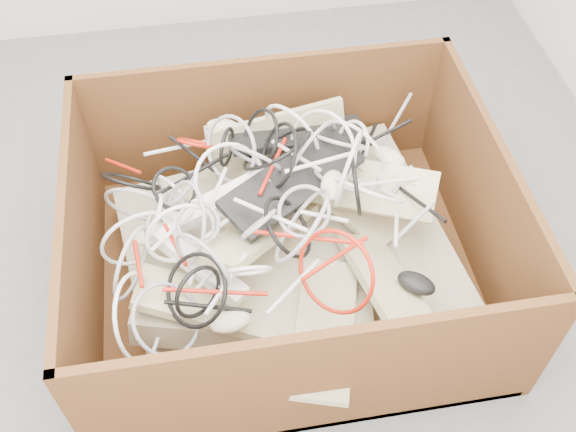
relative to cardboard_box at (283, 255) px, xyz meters
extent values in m
plane|color=#59595C|center=(-0.15, 0.01, -0.13)|extent=(3.00, 3.00, 0.00)
cube|color=#3E2C0F|center=(0.02, 0.00, -0.12)|extent=(1.25, 1.04, 0.03)
cube|color=#3E2C0F|center=(0.02, 0.51, 0.13)|extent=(1.25, 0.03, 0.51)
cube|color=#3E2C0F|center=(0.02, -0.51, 0.13)|extent=(1.25, 0.02, 0.51)
cube|color=#3E2C0F|center=(0.63, 0.00, 0.13)|extent=(0.02, 0.99, 0.51)
cube|color=#3E2C0F|center=(-0.60, 0.00, 0.13)|extent=(0.03, 0.99, 0.51)
cube|color=tan|center=(0.02, 0.02, -0.05)|extent=(1.10, 0.95, 0.20)
cube|color=tan|center=(-0.09, -0.05, 0.03)|extent=(0.79, 0.71, 0.21)
cube|color=#C7C28C|center=(-0.22, 0.07, 0.04)|extent=(0.47, 0.22, 0.10)
cube|color=#C7C28C|center=(0.22, 0.15, 0.10)|extent=(0.39, 0.45, 0.15)
cube|color=#C7C28C|center=(0.06, -0.33, 0.09)|extent=(0.28, 0.48, 0.04)
cube|color=#C7C28C|center=(-0.23, -0.23, 0.12)|extent=(0.46, 0.28, 0.19)
cube|color=#C7C28C|center=(0.26, -0.23, 0.12)|extent=(0.21, 0.44, 0.20)
cube|color=#C7C28C|center=(0.04, 0.31, 0.22)|extent=(0.46, 0.14, 0.18)
cube|color=#C7C28C|center=(-0.08, -0.03, 0.17)|extent=(0.41, 0.41, 0.22)
cube|color=#C7C28C|center=(0.26, 0.08, 0.19)|extent=(0.47, 0.33, 0.12)
cube|color=black|center=(0.10, 0.29, 0.24)|extent=(0.46, 0.19, 0.11)
cube|color=black|center=(0.04, 0.06, 0.27)|extent=(0.47, 0.38, 0.07)
ellipsoid|color=beige|center=(-0.38, -0.02, 0.21)|extent=(0.13, 0.09, 0.04)
ellipsoid|color=beige|center=(0.36, 0.16, 0.22)|extent=(0.12, 0.13, 0.04)
ellipsoid|color=beige|center=(-0.19, -0.32, 0.18)|extent=(0.12, 0.08, 0.04)
ellipsoid|color=beige|center=(0.14, 0.00, 0.31)|extent=(0.10, 0.13, 0.04)
ellipsoid|color=beige|center=(-0.14, 0.33, 0.27)|extent=(0.13, 0.11, 0.04)
ellipsoid|color=black|center=(0.34, -0.26, 0.15)|extent=(0.13, 0.12, 0.04)
cube|color=white|center=(-0.19, 0.06, 0.23)|extent=(0.34, 0.14, 0.14)
cube|color=white|center=(-0.26, -0.14, 0.19)|extent=(0.26, 0.27, 0.10)
cube|color=#0D1BC4|center=(0.43, 0.04, 0.22)|extent=(0.06, 0.06, 0.03)
torus|color=black|center=(-0.14, 0.23, 0.28)|extent=(0.08, 0.16, 0.17)
torus|color=silver|center=(-0.13, -0.24, 0.28)|extent=(0.18, 0.09, 0.16)
torus|color=#939298|center=(-0.06, 0.13, 0.32)|extent=(0.18, 0.16, 0.20)
torus|color=silver|center=(-0.30, -0.08, 0.28)|extent=(0.21, 0.09, 0.21)
torus|color=#939298|center=(-0.30, 0.12, 0.23)|extent=(0.15, 0.18, 0.13)
torus|color=black|center=(0.01, 0.12, 0.32)|extent=(0.15, 0.29, 0.26)
torus|color=#939298|center=(-0.13, 0.19, 0.31)|extent=(0.15, 0.26, 0.26)
torus|color=#939298|center=(-0.09, -0.12, 0.32)|extent=(0.15, 0.10, 0.15)
torus|color=black|center=(-0.30, 0.10, 0.27)|extent=(0.16, 0.13, 0.12)
torus|color=#939298|center=(-0.25, -0.19, 0.29)|extent=(0.19, 0.21, 0.27)
torus|color=silver|center=(0.07, 0.24, 0.30)|extent=(0.16, 0.23, 0.26)
torus|color=silver|center=(-0.43, -0.27, 0.19)|extent=(0.12, 0.32, 0.33)
torus|color=silver|center=(0.21, 0.21, 0.27)|extent=(0.21, 0.16, 0.16)
torus|color=silver|center=(0.20, 0.04, 0.32)|extent=(0.14, 0.25, 0.26)
torus|color=#939298|center=(0.21, 0.09, 0.25)|extent=(0.30, 0.30, 0.10)
torus|color=silver|center=(0.26, 0.21, 0.25)|extent=(0.11, 0.21, 0.19)
torus|color=#939298|center=(-0.25, -0.06, 0.28)|extent=(0.17, 0.13, 0.13)
torus|color=black|center=(-0.03, 0.22, 0.31)|extent=(0.13, 0.25, 0.23)
torus|color=#939298|center=(0.02, -0.17, 0.35)|extent=(0.17, 0.30, 0.29)
torus|color=#939298|center=(-0.36, -0.29, 0.18)|extent=(0.19, 0.23, 0.20)
torus|color=black|center=(0.21, -0.02, 0.31)|extent=(0.05, 0.24, 0.24)
torus|color=#939298|center=(-0.28, -0.04, 0.26)|extent=(0.14, 0.30, 0.29)
torus|color=red|center=(0.09, -0.28, 0.29)|extent=(0.22, 0.26, 0.30)
torus|color=silver|center=(-0.14, 0.07, 0.30)|extent=(0.27, 0.17, 0.24)
torus|color=black|center=(-0.44, 0.20, 0.21)|extent=(0.19, 0.19, 0.19)
torus|color=silver|center=(-0.32, 0.15, 0.20)|extent=(0.13, 0.15, 0.18)
torus|color=#939298|center=(-0.44, -0.13, 0.24)|extent=(0.14, 0.22, 0.24)
torus|color=silver|center=(-0.42, 0.00, 0.18)|extent=(0.29, 0.08, 0.29)
torus|color=red|center=(-0.23, 0.28, 0.26)|extent=(0.16, 0.13, 0.12)
torus|color=black|center=(0.01, 0.17, 0.31)|extent=(0.29, 0.25, 0.21)
torus|color=silver|center=(-0.37, 0.02, 0.24)|extent=(0.09, 0.18, 0.18)
torus|color=black|center=(-0.27, -0.25, 0.24)|extent=(0.19, 0.25, 0.20)
torus|color=black|center=(-0.27, -0.26, 0.25)|extent=(0.15, 0.13, 0.16)
torus|color=silver|center=(0.24, -0.01, 0.28)|extent=(0.29, 0.23, 0.22)
torus|color=#939298|center=(0.11, 0.16, 0.26)|extent=(0.26, 0.26, 0.35)
torus|color=silver|center=(0.24, 0.18, 0.25)|extent=(0.23, 0.25, 0.33)
torus|color=#939298|center=(-0.41, 0.11, 0.20)|extent=(0.29, 0.11, 0.29)
torus|color=#939298|center=(0.04, -0.11, 0.34)|extent=(0.19, 0.16, 0.12)
torus|color=black|center=(0.00, -0.11, 0.28)|extent=(0.14, 0.21, 0.18)
torus|color=silver|center=(0.15, 0.16, 0.28)|extent=(0.23, 0.28, 0.33)
cylinder|color=black|center=(0.31, 0.23, 0.23)|extent=(0.12, 0.22, 0.08)
cylinder|color=red|center=(-0.01, 0.11, 0.30)|extent=(0.12, 0.21, 0.03)
cylinder|color=red|center=(-0.22, -0.26, 0.24)|extent=(0.27, 0.04, 0.07)
cylinder|color=silver|center=(0.31, -0.13, 0.23)|extent=(0.06, 0.16, 0.06)
cylinder|color=black|center=(-0.24, 0.27, 0.23)|extent=(0.14, 0.15, 0.05)
cylinder|color=silver|center=(0.12, 0.05, 0.36)|extent=(0.21, 0.04, 0.03)
cylinder|color=#939298|center=(-0.19, -0.15, 0.22)|extent=(0.17, 0.21, 0.06)
cylinder|color=silver|center=(-0.02, -0.28, 0.24)|extent=(0.17, 0.15, 0.03)
cylinder|color=red|center=(-0.42, -0.15, 0.25)|extent=(0.03, 0.16, 0.02)
cylinder|color=black|center=(0.39, -0.04, 0.23)|extent=(0.10, 0.22, 0.07)
cylinder|color=silver|center=(-0.05, -0.09, 0.32)|extent=(0.19, 0.16, 0.02)
cylinder|color=red|center=(-0.32, -0.09, 0.24)|extent=(0.06, 0.16, 0.02)
cylinder|color=#939298|center=(-0.19, 0.34, 0.20)|extent=(0.02, 0.14, 0.02)
cylinder|color=silver|center=(0.29, 0.02, 0.27)|extent=(0.29, 0.07, 0.08)
cylinder|color=red|center=(0.10, -0.24, 0.29)|extent=(0.21, 0.13, 0.03)
cylinder|color=silver|center=(-0.27, -0.14, 0.21)|extent=(0.06, 0.13, 0.04)
cylinder|color=#939298|center=(0.43, 0.34, 0.20)|extent=(0.16, 0.19, 0.08)
cylinder|color=silver|center=(-0.18, 0.09, 0.26)|extent=(0.07, 0.12, 0.05)
cylinder|color=black|center=(-0.24, -0.28, 0.21)|extent=(0.23, 0.05, 0.07)
cylinder|color=silver|center=(0.09, -0.12, 0.32)|extent=(0.12, 0.09, 0.04)
cylinder|color=black|center=(0.37, 0.27, 0.21)|extent=(0.21, 0.06, 0.07)
cylinder|color=silver|center=(-0.20, -0.05, 0.24)|extent=(0.16, 0.09, 0.06)
cylinder|color=#939298|center=(0.36, -0.11, 0.23)|extent=(0.15, 0.09, 0.07)
cylinder|color=red|center=(0.04, -0.17, 0.30)|extent=(0.29, 0.09, 0.04)
cylinder|color=silver|center=(-0.31, -0.03, 0.25)|extent=(0.15, 0.19, 0.06)
cylinder|color=red|center=(-0.47, 0.34, 0.14)|extent=(0.12, 0.10, 0.02)
cylinder|color=black|center=(-0.25, 0.17, 0.24)|extent=(0.24, 0.12, 0.04)
cylinder|color=silver|center=(-0.27, 0.32, 0.22)|extent=(0.24, 0.13, 0.09)
cylinder|color=silver|center=(0.21, 0.18, 0.25)|extent=(0.14, 0.14, 0.05)
cylinder|color=silver|center=(-0.19, -0.24, 0.25)|extent=(0.14, 0.15, 0.06)
cylinder|color=silver|center=(0.06, 0.13, 0.31)|extent=(0.13, 0.17, 0.03)
camera|label=1|loc=(-0.19, -1.25, 1.73)|focal=42.08mm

